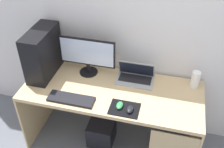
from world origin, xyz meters
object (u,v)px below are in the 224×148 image
Objects in this scene: mouse_right at (130,109)px; subwoofer at (102,132)px; monitor at (87,55)px; mouse_left at (120,105)px; laptop at (135,76)px; speaker at (195,79)px; keyboard at (71,99)px; pc_tower at (43,53)px.

mouse_right is 0.36× the size of subwoofer.
mouse_left is (0.42, -0.40, -0.19)m from monitor.
laptop is 2.15× the size of speaker.
mouse_right is at bearing -39.77° from monitor.
monitor is at bearing 87.30° from keyboard.
mouse_right is at bearing -85.35° from laptop.
subwoofer is (-0.85, -0.27, -0.68)m from speaker.
laptop is 0.56m from speaker.
keyboard is 1.57× the size of subwoofer.
mouse_right is (0.10, -0.03, 0.00)m from mouse_left.
mouse_left is 0.36× the size of subwoofer.
monitor is at bearing 136.14° from mouse_left.
mouse_left is at bearing -43.86° from monitor.
subwoofer is (-0.33, 0.21, -0.62)m from mouse_right.
laptop is 0.42m from mouse_left.
speaker is 1.73× the size of mouse_left.
speaker is (1.04, 0.05, -0.13)m from monitor.
subwoofer is at bearing 141.75° from mouse_left.
monitor reaches higher than mouse_right.
laptop is 3.71× the size of mouse_right.
laptop reaches higher than mouse_right.
subwoofer is (-0.23, 0.18, -0.62)m from mouse_left.
monitor is 0.47m from keyboard.
keyboard is 0.44m from mouse_left.
monitor is 2.08× the size of subwoofer.
laptop reaches higher than speaker.
laptop is at bearing -176.23° from speaker.
monitor is (0.42, 0.10, -0.02)m from pc_tower.
mouse_left is 1.00× the size of mouse_right.
mouse_right is 0.73m from subwoofer.
laptop is at bearing 38.69° from subwoofer.
pc_tower is 0.43m from monitor.
speaker is (0.56, 0.04, 0.04)m from laptop.
subwoofer is (0.60, -0.12, -0.84)m from pc_tower.
mouse_left is at bearing -19.78° from pc_tower.
mouse_right reaches higher than keyboard.
pc_tower reaches higher than keyboard.
monitor reaches higher than laptop.
keyboard is 4.38× the size of mouse_right.
pc_tower is 0.56m from keyboard.
mouse_left is 0.69m from subwoofer.
keyboard is at bearing -92.70° from monitor.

